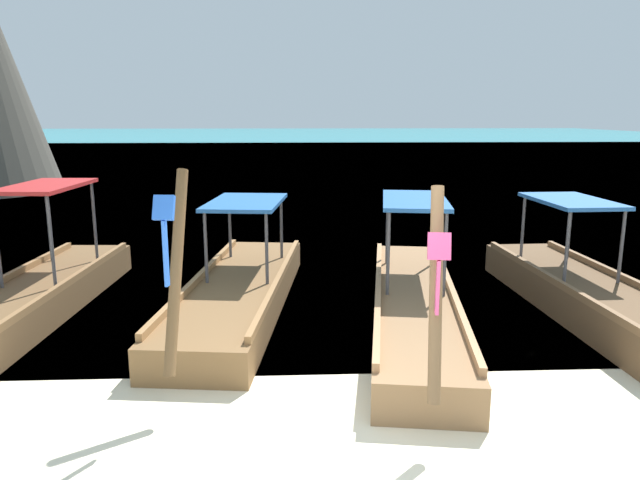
# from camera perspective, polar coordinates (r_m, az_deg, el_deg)

# --- Properties ---
(sea_water) EXTENTS (120.00, 120.00, 0.00)m
(sea_water) POSITION_cam_1_polar(r_m,az_deg,el_deg) (66.56, -2.36, 9.44)
(sea_water) COLOR teal
(sea_water) RESTS_ON ground
(longtail_boat_green_ribbon) EXTENTS (1.43, 5.99, 2.35)m
(longtail_boat_green_ribbon) POSITION_cam_1_polar(r_m,az_deg,el_deg) (10.03, -25.76, -4.80)
(longtail_boat_green_ribbon) COLOR brown
(longtail_boat_green_ribbon) RESTS_ON ground
(longtail_boat_blue_ribbon) EXTENTS (1.98, 6.40, 2.46)m
(longtail_boat_blue_ribbon) POSITION_cam_1_polar(r_m,az_deg,el_deg) (9.44, -7.77, -4.82)
(longtail_boat_blue_ribbon) COLOR brown
(longtail_boat_blue_ribbon) RESTS_ON ground
(longtail_boat_pink_ribbon) EXTENTS (2.06, 6.60, 2.38)m
(longtail_boat_pink_ribbon) POSITION_cam_1_polar(r_m,az_deg,el_deg) (8.87, 9.04, -5.93)
(longtail_boat_pink_ribbon) COLOR olive
(longtail_boat_pink_ribbon) RESTS_ON ground
(longtail_boat_yellow_ribbon) EXTENTS (1.39, 5.84, 2.60)m
(longtail_boat_yellow_ribbon) POSITION_cam_1_polar(r_m,az_deg,el_deg) (9.99, 24.16, -4.66)
(longtail_boat_yellow_ribbon) COLOR brown
(longtail_boat_yellow_ribbon) RESTS_ON ground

